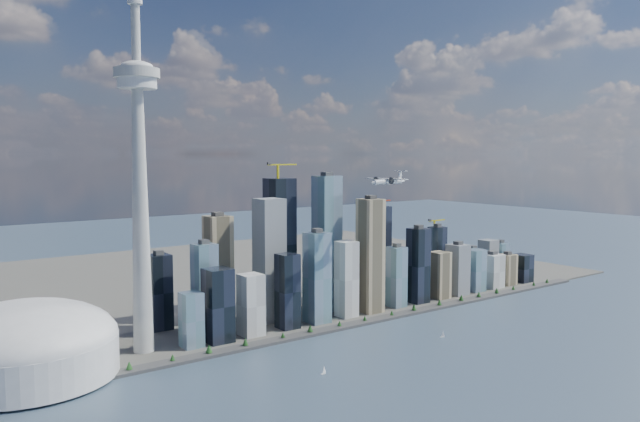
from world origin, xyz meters
TOP-DOWN VIEW (x-y plane):
  - ground at (0.00, 0.00)m, footprint 4000.00×4000.00m
  - seawall at (0.00, 250.00)m, footprint 1100.00×22.00m
  - land at (0.00, 700.00)m, footprint 1400.00×900.00m
  - shoreline_trees at (0.00, 250.00)m, footprint 960.53×7.20m
  - skyscraper_cluster at (59.62, 336.82)m, footprint 736.00×142.00m
  - needle_tower at (-300.00, 310.00)m, footprint 56.00×56.00m
  - dome_stadium at (-440.00, 300.00)m, footprint 200.00×200.00m
  - airplane at (27.51, 207.59)m, footprint 78.42×69.71m
  - sailboat_west at (-158.87, 112.41)m, footprint 7.45×2.47m
  - sailboat_east at (62.64, 130.60)m, footprint 7.01×4.12m

SIDE VIEW (x-z plane):
  - ground at x=0.00m, z-range 0.00..0.00m
  - land at x=0.00m, z-range 0.00..3.00m
  - seawall at x=0.00m, z-range 0.00..4.00m
  - sailboat_east at x=62.64m, z-range -1.78..8.16m
  - sailboat_west at x=-158.87m, z-range -1.85..8.47m
  - shoreline_trees at x=0.00m, z-range 4.38..13.18m
  - dome_stadium at x=-440.00m, z-range -3.56..82.44m
  - skyscraper_cluster at x=59.62m, z-range -45.85..193.74m
  - airplane at x=27.51m, z-range 207.52..226.71m
  - needle_tower at x=-300.00m, z-range -39.41..511.09m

